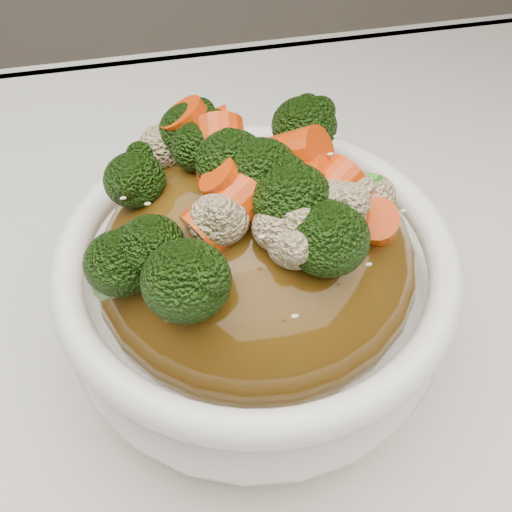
{
  "coord_description": "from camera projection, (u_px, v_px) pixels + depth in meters",
  "views": [
    {
      "loc": [
        -0.02,
        -0.22,
        1.1
      ],
      "look_at": [
        0.03,
        0.02,
        0.83
      ],
      "focal_mm": 42.0,
      "sensor_mm": 36.0,
      "label": 1
    }
  ],
  "objects": [
    {
      "name": "tablecloth",
      "position": [
        220.0,
        376.0,
        0.42
      ],
      "size": [
        1.2,
        0.8,
        0.04
      ],
      "primitive_type": "cube",
      "color": "silver",
      "rests_on": "dining_table"
    },
    {
      "name": "bowl",
      "position": [
        256.0,
        293.0,
        0.39
      ],
      "size": [
        0.3,
        0.3,
        0.1
      ],
      "primitive_type": null,
      "rotation": [
        0.0,
        0.0,
        0.32
      ],
      "color": "white",
      "rests_on": "tablecloth"
    },
    {
      "name": "sauce_base",
      "position": [
        256.0,
        260.0,
        0.36
      ],
      "size": [
        0.24,
        0.24,
        0.11
      ],
      "primitive_type": "ellipsoid",
      "rotation": [
        0.0,
        0.0,
        0.32
      ],
      "color": "#4E330D",
      "rests_on": "bowl"
    },
    {
      "name": "carrots",
      "position": [
        256.0,
        172.0,
        0.31
      ],
      "size": [
        0.24,
        0.24,
        0.06
      ],
      "primitive_type": null,
      "rotation": [
        0.0,
        0.0,
        0.32
      ],
      "color": "#CF3B06",
      "rests_on": "sauce_base"
    },
    {
      "name": "broccoli",
      "position": [
        256.0,
        173.0,
        0.31
      ],
      "size": [
        0.24,
        0.24,
        0.05
      ],
      "primitive_type": null,
      "rotation": [
        0.0,
        0.0,
        0.32
      ],
      "color": "black",
      "rests_on": "sauce_base"
    },
    {
      "name": "cauliflower",
      "position": [
        256.0,
        177.0,
        0.31
      ],
      "size": [
        0.24,
        0.24,
        0.04
      ],
      "primitive_type": null,
      "rotation": [
        0.0,
        0.0,
        0.32
      ],
      "color": "#CFB98D",
      "rests_on": "sauce_base"
    },
    {
      "name": "scallions",
      "position": [
        256.0,
        170.0,
        0.31
      ],
      "size": [
        0.18,
        0.18,
        0.02
      ],
      "primitive_type": null,
      "rotation": [
        0.0,
        0.0,
        0.32
      ],
      "color": "#279121",
      "rests_on": "sauce_base"
    },
    {
      "name": "sesame_seeds",
      "position": [
        256.0,
        170.0,
        0.31
      ],
      "size": [
        0.22,
        0.22,
        0.01
      ],
      "primitive_type": null,
      "rotation": [
        0.0,
        0.0,
        0.32
      ],
      "color": "beige",
      "rests_on": "sauce_base"
    }
  ]
}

